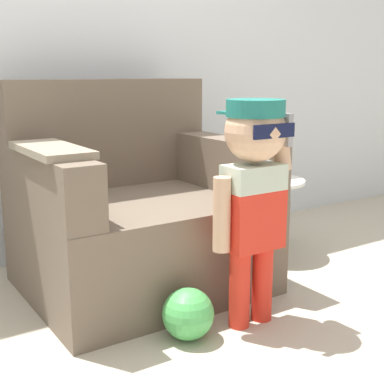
{
  "coord_description": "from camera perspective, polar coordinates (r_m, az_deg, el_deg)",
  "views": [
    {
      "loc": [
        -0.9,
        -2.08,
        1.02
      ],
      "look_at": [
        0.33,
        -0.2,
        0.51
      ],
      "focal_mm": 50.0,
      "sensor_mm": 36.0,
      "label": 1
    }
  ],
  "objects": [
    {
      "name": "person_child",
      "position": [
        2.11,
        6.57,
        1.48
      ],
      "size": [
        0.38,
        0.28,
        0.92
      ],
      "color": "red",
      "rests_on": "ground_plane"
    },
    {
      "name": "ground_plane",
      "position": [
        2.49,
        -9.14,
        -11.67
      ],
      "size": [
        10.0,
        10.0,
        0.0
      ],
      "primitive_type": "plane",
      "color": "#BCB29E"
    },
    {
      "name": "toy_ball",
      "position": [
        2.13,
        -0.42,
        -12.87
      ],
      "size": [
        0.2,
        0.2,
        0.2
      ],
      "color": "#4CB256",
      "rests_on": "ground_plane"
    },
    {
      "name": "armchair",
      "position": [
        2.59,
        -6.09,
        -2.36
      ],
      "size": [
        1.08,
        0.91,
        0.99
      ],
      "color": "#6B5B4C",
      "rests_on": "ground_plane"
    },
    {
      "name": "wall_back",
      "position": [
        2.99,
        -16.32,
        17.56
      ],
      "size": [
        10.0,
        0.05,
        2.6
      ],
      "color": "silver",
      "rests_on": "ground_plane"
    },
    {
      "name": "side_table",
      "position": [
        3.05,
        7.77,
        -1.77
      ],
      "size": [
        0.44,
        0.44,
        0.43
      ],
      "color": "white",
      "rests_on": "ground_plane"
    }
  ]
}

